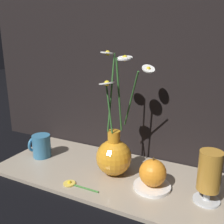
{
  "coord_description": "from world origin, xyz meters",
  "views": [
    {
      "loc": [
        0.33,
        -0.65,
        0.42
      ],
      "look_at": [
        0.0,
        0.0,
        0.22
      ],
      "focal_mm": 40.0,
      "sensor_mm": 36.0,
      "label": 1
    }
  ],
  "objects_px": {
    "yellow_mug": "(41,146)",
    "vase_with_flowers": "(114,153)",
    "tea_glass": "(209,173)",
    "orange_fruit": "(153,173)"
  },
  "relations": [
    {
      "from": "tea_glass",
      "to": "orange_fruit",
      "type": "distance_m",
      "value": 0.15
    },
    {
      "from": "vase_with_flowers",
      "to": "yellow_mug",
      "type": "bearing_deg",
      "value": -178.84
    },
    {
      "from": "tea_glass",
      "to": "yellow_mug",
      "type": "bearing_deg",
      "value": 178.67
    },
    {
      "from": "yellow_mug",
      "to": "vase_with_flowers",
      "type": "bearing_deg",
      "value": 1.16
    },
    {
      "from": "vase_with_flowers",
      "to": "tea_glass",
      "type": "distance_m",
      "value": 0.29
    },
    {
      "from": "yellow_mug",
      "to": "tea_glass",
      "type": "bearing_deg",
      "value": -1.33
    },
    {
      "from": "vase_with_flowers",
      "to": "yellow_mug",
      "type": "height_order",
      "value": "vase_with_flowers"
    },
    {
      "from": "yellow_mug",
      "to": "orange_fruit",
      "type": "relative_size",
      "value": 0.96
    },
    {
      "from": "yellow_mug",
      "to": "orange_fruit",
      "type": "bearing_deg",
      "value": -2.39
    },
    {
      "from": "vase_with_flowers",
      "to": "yellow_mug",
      "type": "relative_size",
      "value": 4.63
    }
  ]
}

